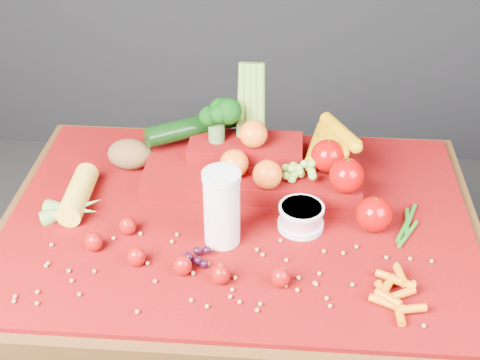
# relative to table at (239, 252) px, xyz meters

# --- Properties ---
(table) EXTENTS (1.10, 0.80, 0.75)m
(table) POSITION_rel_table_xyz_m (0.00, 0.00, 0.00)
(table) COLOR #3D270E
(table) RESTS_ON ground
(red_cloth) EXTENTS (1.05, 0.75, 0.01)m
(red_cloth) POSITION_rel_table_xyz_m (0.00, 0.00, 0.10)
(red_cloth) COLOR #6D0703
(red_cloth) RESTS_ON table
(milk_glass) EXTENTS (0.08, 0.08, 0.18)m
(milk_glass) POSITION_rel_table_xyz_m (-0.03, -0.09, 0.20)
(milk_glass) COLOR silver
(milk_glass) RESTS_ON red_cloth
(yogurt_bowl) EXTENTS (0.10, 0.10, 0.06)m
(yogurt_bowl) POSITION_rel_table_xyz_m (0.14, -0.03, 0.14)
(yogurt_bowl) COLOR silver
(yogurt_bowl) RESTS_ON red_cloth
(strawberry_scatter) EXTENTS (0.44, 0.18, 0.05)m
(strawberry_scatter) POSITION_rel_table_xyz_m (-0.13, -0.17, 0.13)
(strawberry_scatter) COLOR maroon
(strawberry_scatter) RESTS_ON red_cloth
(dark_grape_cluster) EXTENTS (0.06, 0.05, 0.03)m
(dark_grape_cluster) POSITION_rel_table_xyz_m (-0.08, -0.16, 0.12)
(dark_grape_cluster) COLOR black
(dark_grape_cluster) RESTS_ON red_cloth
(soybean_scatter) EXTENTS (0.84, 0.24, 0.01)m
(soybean_scatter) POSITION_rel_table_xyz_m (0.00, -0.20, 0.11)
(soybean_scatter) COLOR olive
(soybean_scatter) RESTS_ON red_cloth
(corn_ear) EXTENTS (0.18, 0.23, 0.06)m
(corn_ear) POSITION_rel_table_xyz_m (-0.38, -0.01, 0.13)
(corn_ear) COLOR yellow
(corn_ear) RESTS_ON red_cloth
(potato) EXTENTS (0.11, 0.08, 0.08)m
(potato) POSITION_rel_table_xyz_m (-0.29, 0.18, 0.15)
(potato) COLOR brown
(potato) RESTS_ON red_cloth
(baby_carrot_pile) EXTENTS (0.18, 0.17, 0.03)m
(baby_carrot_pile) POSITION_rel_table_xyz_m (0.31, -0.24, 0.12)
(baby_carrot_pile) COLOR #D46607
(baby_carrot_pile) RESTS_ON red_cloth
(green_bean_pile) EXTENTS (0.14, 0.12, 0.01)m
(green_bean_pile) POSITION_rel_table_xyz_m (0.38, -0.01, 0.11)
(green_bean_pile) COLOR #1D6016
(green_bean_pile) RESTS_ON red_cloth
(produce_mound) EXTENTS (0.60, 0.38, 0.27)m
(produce_mound) POSITION_rel_table_xyz_m (0.05, 0.15, 0.17)
(produce_mound) COLOR #6D0703
(produce_mound) RESTS_ON red_cloth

